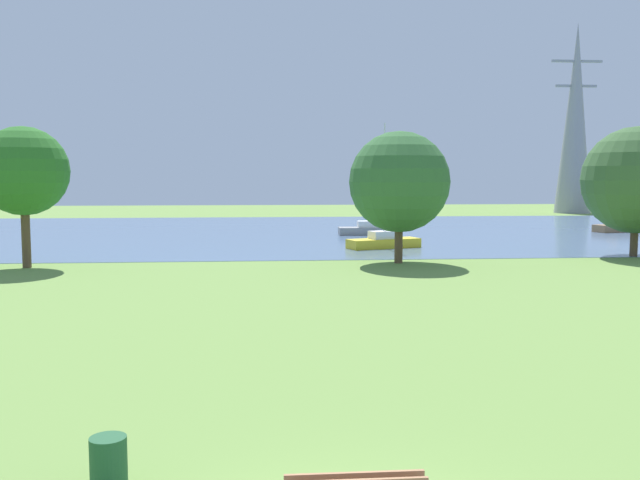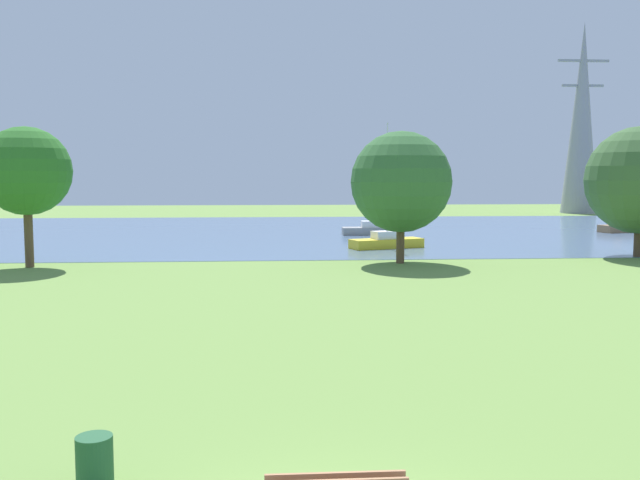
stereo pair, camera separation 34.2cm
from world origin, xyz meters
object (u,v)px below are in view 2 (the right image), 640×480
at_px(tree_west_near, 401,182).
at_px(tree_east_far, 640,180).
at_px(sailboat_yellow, 386,241).
at_px(sailboat_gray, 373,229).
at_px(litter_bin, 95,462).
at_px(sailboat_brown, 627,226).
at_px(electricity_pylon, 582,118).
at_px(tree_mid_shore, 26,171).

bearing_deg(tree_west_near, tree_east_far, 7.34).
bearing_deg(sailboat_yellow, sailboat_gray, 86.75).
bearing_deg(litter_bin, sailboat_gray, 76.22).
height_order(litter_bin, tree_west_near, tree_west_near).
bearing_deg(sailboat_brown, tree_east_far, -116.08).
bearing_deg(litter_bin, sailboat_brown, 54.53).
bearing_deg(electricity_pylon, sailboat_brown, -107.18).
bearing_deg(litter_bin, tree_west_near, 69.89).
distance_m(litter_bin, sailboat_gray, 45.35).
bearing_deg(tree_west_near, sailboat_yellow, 85.99).
distance_m(tree_mid_shore, tree_east_far, 33.77).
bearing_deg(sailboat_yellow, sailboat_brown, 26.93).
height_order(litter_bin, electricity_pylon, electricity_pylon).
xyz_separation_m(litter_bin, tree_east_far, (23.99, 28.34, 4.04)).
xyz_separation_m(litter_bin, tree_west_near, (9.70, 26.50, 3.97)).
bearing_deg(sailboat_gray, tree_west_near, -93.58).
height_order(tree_east_far, electricity_pylon, electricity_pylon).
relative_size(litter_bin, tree_east_far, 0.11).
bearing_deg(tree_mid_shore, electricity_pylon, 43.16).
relative_size(tree_mid_shore, tree_west_near, 1.02).
bearing_deg(electricity_pylon, sailboat_yellow, -127.82).
relative_size(litter_bin, tree_west_near, 0.11).
distance_m(sailboat_gray, tree_mid_shore, 27.52).
xyz_separation_m(tree_east_far, electricity_pylon, (17.17, 45.61, 7.24)).
relative_size(tree_mid_shore, tree_east_far, 0.96).
height_order(sailboat_brown, sailboat_gray, sailboat_brown).
height_order(sailboat_gray, tree_mid_shore, tree_mid_shore).
bearing_deg(sailboat_yellow, tree_west_near, -94.01).
height_order(sailboat_yellow, tree_west_near, sailboat_yellow).
distance_m(tree_mid_shore, electricity_pylon, 70.06).
relative_size(sailboat_gray, tree_west_near, 0.98).
bearing_deg(sailboat_gray, litter_bin, -103.78).
relative_size(sailboat_yellow, electricity_pylon, 0.34).
relative_size(sailboat_brown, tree_east_far, 1.05).
height_order(litter_bin, sailboat_yellow, sailboat_yellow).
distance_m(tree_west_near, tree_east_far, 14.40).
bearing_deg(sailboat_yellow, tree_mid_shore, -158.44).
height_order(sailboat_brown, tree_east_far, sailboat_brown).
distance_m(sailboat_gray, tree_west_near, 18.01).
height_order(litter_bin, sailboat_gray, sailboat_gray).
height_order(tree_west_near, electricity_pylon, electricity_pylon).
xyz_separation_m(sailboat_yellow, tree_mid_shore, (-19.95, -7.88, 4.45)).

